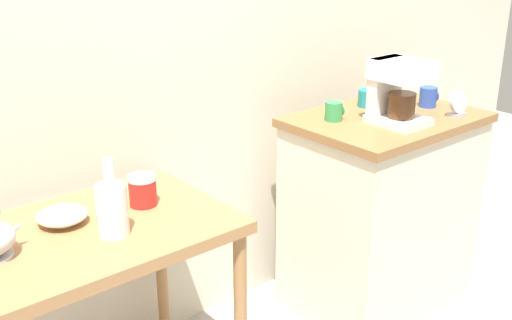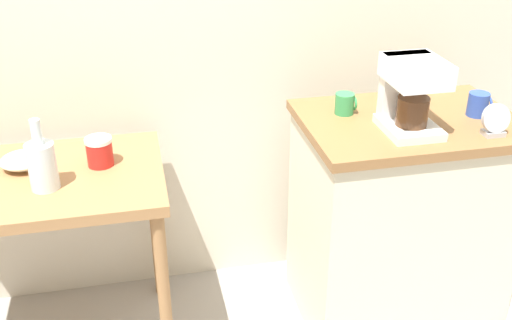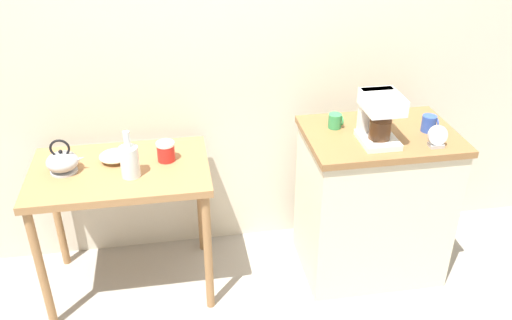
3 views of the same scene
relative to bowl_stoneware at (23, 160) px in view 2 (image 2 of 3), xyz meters
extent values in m
cube|color=#9E7044|center=(0.02, -0.08, -0.05)|extent=(0.91, 0.58, 0.04)
cylinder|color=#9E7044|center=(0.44, -0.33, -0.43)|extent=(0.04, 0.04, 0.73)
cylinder|color=#9E7044|center=(0.44, 0.17, -0.43)|extent=(0.04, 0.04, 0.73)
cube|color=beige|center=(1.39, -0.14, -0.37)|extent=(0.77, 0.53, 0.85)
cube|color=olive|center=(1.39, -0.14, 0.07)|extent=(0.80, 0.56, 0.04)
cylinder|color=beige|center=(0.00, 0.00, -0.02)|extent=(0.07, 0.07, 0.01)
ellipsoid|color=beige|center=(0.00, 0.00, 0.00)|extent=(0.16, 0.16, 0.04)
cylinder|color=silver|center=(0.09, -0.17, 0.05)|extent=(0.09, 0.09, 0.16)
cylinder|color=silver|center=(0.09, -0.17, 0.17)|extent=(0.03, 0.03, 0.09)
cylinder|color=red|center=(0.26, -0.04, 0.02)|extent=(0.09, 0.09, 0.09)
cylinder|color=white|center=(0.26, -0.04, 0.07)|extent=(0.09, 0.09, 0.01)
cube|color=white|center=(1.33, -0.24, 0.10)|extent=(0.18, 0.22, 0.03)
cube|color=white|center=(1.33, -0.16, 0.22)|extent=(0.16, 0.05, 0.26)
cube|color=white|center=(1.33, -0.24, 0.31)|extent=(0.18, 0.22, 0.08)
cylinder|color=#4C2D19|center=(1.33, -0.25, 0.17)|extent=(0.11, 0.11, 0.10)
cylinder|color=#2D4CAD|center=(1.64, -0.16, 0.13)|extent=(0.08, 0.08, 0.09)
torus|color=#2D4CAD|center=(1.68, -0.16, 0.13)|extent=(0.01, 0.06, 0.06)
cylinder|color=#338C4C|center=(1.16, -0.04, 0.13)|extent=(0.07, 0.07, 0.08)
torus|color=#338C4C|center=(1.20, -0.04, 0.13)|extent=(0.01, 0.05, 0.05)
cylinder|color=teal|center=(1.44, 0.01, 0.13)|extent=(0.09, 0.09, 0.08)
torus|color=teal|center=(1.48, 0.01, 0.13)|extent=(0.01, 0.05, 0.05)
cube|color=#B2B5BA|center=(1.60, -0.33, 0.10)|extent=(0.07, 0.05, 0.02)
cylinder|color=#B2B5BA|center=(1.60, -0.33, 0.15)|extent=(0.10, 0.05, 0.10)
cylinder|color=black|center=(1.60, -0.33, 0.15)|extent=(0.09, 0.03, 0.08)
camera|label=1|loc=(-0.65, -1.72, 0.84)|focal=43.68mm
camera|label=2|loc=(0.40, -2.00, 0.96)|focal=42.28mm
camera|label=3|loc=(0.32, -2.54, 1.36)|focal=38.08mm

